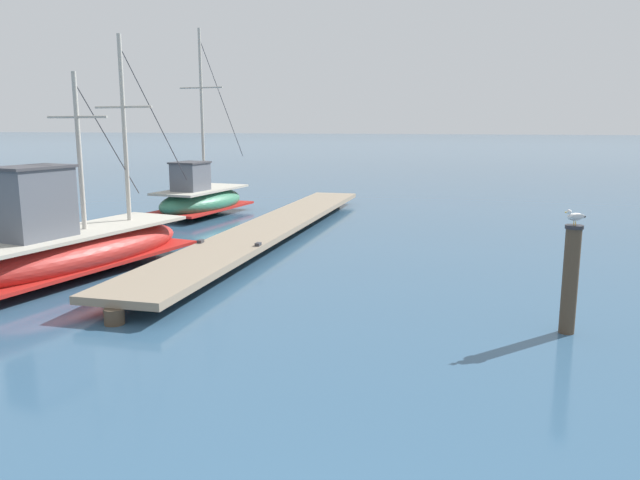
{
  "coord_description": "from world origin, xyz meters",
  "views": [
    {
      "loc": [
        0.73,
        -2.13,
        3.54
      ],
      "look_at": [
        -2.39,
        8.63,
        1.4
      ],
      "focal_mm": 34.51,
      "sensor_mm": 36.0,
      "label": 1
    }
  ],
  "objects_px": {
    "fishing_boat_1": "(201,199)",
    "perched_seagull": "(576,216)",
    "fishing_boat_0": "(71,246)",
    "mooring_piling": "(570,278)"
  },
  "relations": [
    {
      "from": "fishing_boat_0",
      "to": "perched_seagull",
      "type": "relative_size",
      "value": 21.79
    },
    {
      "from": "mooring_piling",
      "to": "fishing_boat_1",
      "type": "bearing_deg",
      "value": 139.21
    },
    {
      "from": "mooring_piling",
      "to": "perched_seagull",
      "type": "bearing_deg",
      "value": 26.98
    },
    {
      "from": "fishing_boat_0",
      "to": "fishing_boat_1",
      "type": "xyz_separation_m",
      "value": [
        -1.49,
        9.51,
        -0.05
      ]
    },
    {
      "from": "fishing_boat_0",
      "to": "mooring_piling",
      "type": "distance_m",
      "value": 10.84
    },
    {
      "from": "fishing_boat_0",
      "to": "perched_seagull",
      "type": "height_order",
      "value": "fishing_boat_0"
    },
    {
      "from": "fishing_boat_0",
      "to": "mooring_piling",
      "type": "bearing_deg",
      "value": -5.7
    },
    {
      "from": "fishing_boat_1",
      "to": "perched_seagull",
      "type": "relative_size",
      "value": 19.62
    },
    {
      "from": "fishing_boat_1",
      "to": "mooring_piling",
      "type": "xyz_separation_m",
      "value": [
        12.27,
        -10.59,
        0.31
      ]
    },
    {
      "from": "mooring_piling",
      "to": "fishing_boat_0",
      "type": "bearing_deg",
      "value": 174.3
    }
  ]
}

